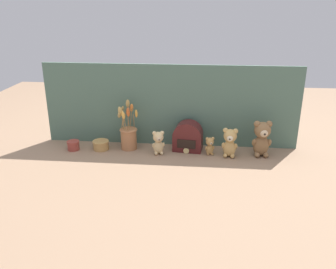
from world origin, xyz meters
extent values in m
plane|color=#8E7056|center=(0.00, 0.00, 0.00)|extent=(4.00, 4.00, 0.00)
cube|color=#4C6B5B|center=(0.00, 0.17, 0.28)|extent=(1.73, 0.02, 0.56)
ellipsoid|color=olive|center=(0.61, 0.03, 0.07)|extent=(0.11, 0.09, 0.14)
sphere|color=olive|center=(0.61, 0.03, 0.18)|extent=(0.11, 0.11, 0.11)
sphere|color=#D1B289|center=(0.61, -0.01, 0.17)|extent=(0.05, 0.05, 0.05)
sphere|color=black|center=(0.61, -0.03, 0.17)|extent=(0.01, 0.01, 0.01)
sphere|color=olive|center=(0.64, 0.03, 0.22)|extent=(0.04, 0.04, 0.04)
sphere|color=olive|center=(0.57, 0.02, 0.22)|extent=(0.04, 0.04, 0.04)
ellipsoid|color=olive|center=(0.65, 0.02, 0.09)|extent=(0.03, 0.05, 0.06)
ellipsoid|color=olive|center=(0.56, 0.02, 0.09)|extent=(0.03, 0.05, 0.06)
ellipsoid|color=olive|center=(0.64, 0.00, 0.02)|extent=(0.04, 0.06, 0.03)
ellipsoid|color=olive|center=(0.58, -0.01, 0.02)|extent=(0.04, 0.06, 0.03)
ellipsoid|color=tan|center=(0.40, -0.01, 0.06)|extent=(0.09, 0.08, 0.11)
sphere|color=tan|center=(0.40, -0.01, 0.14)|extent=(0.09, 0.09, 0.09)
sphere|color=beige|center=(0.40, -0.04, 0.14)|extent=(0.04, 0.04, 0.04)
sphere|color=black|center=(0.40, -0.05, 0.14)|extent=(0.01, 0.01, 0.01)
sphere|color=tan|center=(0.43, -0.01, 0.18)|extent=(0.03, 0.03, 0.03)
sphere|color=tan|center=(0.37, 0.00, 0.18)|extent=(0.03, 0.03, 0.03)
ellipsoid|color=tan|center=(0.44, -0.02, 0.08)|extent=(0.03, 0.04, 0.05)
ellipsoid|color=tan|center=(0.36, -0.01, 0.08)|extent=(0.03, 0.04, 0.05)
ellipsoid|color=tan|center=(0.42, -0.03, 0.01)|extent=(0.03, 0.05, 0.03)
ellipsoid|color=tan|center=(0.38, -0.03, 0.01)|extent=(0.03, 0.05, 0.03)
ellipsoid|color=#DBBC84|center=(-0.06, -0.01, 0.05)|extent=(0.08, 0.07, 0.09)
sphere|color=#DBBC84|center=(-0.06, -0.01, 0.12)|extent=(0.07, 0.07, 0.07)
sphere|color=#D1B289|center=(-0.06, -0.03, 0.11)|extent=(0.03, 0.03, 0.03)
sphere|color=black|center=(-0.05, -0.05, 0.11)|extent=(0.01, 0.01, 0.01)
sphere|color=#DBBC84|center=(-0.04, 0.00, 0.14)|extent=(0.03, 0.03, 0.03)
sphere|color=#DBBC84|center=(-0.09, -0.01, 0.14)|extent=(0.03, 0.03, 0.03)
ellipsoid|color=#DBBC84|center=(-0.03, 0.00, 0.06)|extent=(0.03, 0.03, 0.04)
ellipsoid|color=#DBBC84|center=(-0.09, -0.02, 0.06)|extent=(0.03, 0.03, 0.04)
ellipsoid|color=#DBBC84|center=(-0.04, -0.02, 0.01)|extent=(0.03, 0.04, 0.02)
ellipsoid|color=#DBBC84|center=(-0.07, -0.03, 0.01)|extent=(0.03, 0.04, 0.02)
ellipsoid|color=tan|center=(0.27, 0.01, 0.03)|extent=(0.06, 0.05, 0.07)
sphere|color=tan|center=(0.27, 0.01, 0.09)|extent=(0.05, 0.05, 0.05)
sphere|color=beige|center=(0.28, 0.00, 0.09)|extent=(0.03, 0.03, 0.03)
sphere|color=black|center=(0.28, -0.01, 0.09)|extent=(0.01, 0.01, 0.01)
sphere|color=tan|center=(0.29, 0.02, 0.11)|extent=(0.02, 0.02, 0.02)
sphere|color=tan|center=(0.26, 0.01, 0.11)|extent=(0.02, 0.02, 0.02)
ellipsoid|color=tan|center=(0.30, 0.02, 0.05)|extent=(0.02, 0.03, 0.03)
ellipsoid|color=tan|center=(0.25, 0.00, 0.05)|extent=(0.02, 0.03, 0.03)
ellipsoid|color=tan|center=(0.29, 0.00, 0.01)|extent=(0.02, 0.03, 0.02)
ellipsoid|color=tan|center=(0.27, 0.00, 0.01)|extent=(0.02, 0.03, 0.02)
cylinder|color=#AD7047|center=(-0.27, 0.06, 0.07)|extent=(0.11, 0.11, 0.14)
torus|color=#AD7047|center=(-0.27, 0.06, 0.14)|extent=(0.12, 0.12, 0.01)
cylinder|color=#9E7542|center=(-0.26, 0.03, 0.21)|extent=(0.01, 0.01, 0.13)
ellipsoid|color=#C65B28|center=(-0.26, 0.03, 0.27)|extent=(0.03, 0.03, 0.06)
cylinder|color=#9E7542|center=(-0.30, 0.06, 0.20)|extent=(0.01, 0.03, 0.11)
ellipsoid|color=tan|center=(-0.31, 0.06, 0.25)|extent=(0.02, 0.03, 0.04)
cylinder|color=#9E7542|center=(-0.23, 0.06, 0.20)|extent=(0.01, 0.04, 0.11)
ellipsoid|color=gold|center=(-0.21, 0.06, 0.25)|extent=(0.02, 0.04, 0.06)
cylinder|color=#9E7542|center=(-0.27, 0.08, 0.23)|extent=(0.01, 0.01, 0.17)
ellipsoid|color=tan|center=(-0.27, 0.09, 0.31)|extent=(0.03, 0.03, 0.06)
cylinder|color=#9E7542|center=(-0.26, 0.09, 0.21)|extent=(0.02, 0.02, 0.14)
ellipsoid|color=orange|center=(-0.25, 0.10, 0.28)|extent=(0.04, 0.03, 0.06)
cylinder|color=#9E7542|center=(-0.30, 0.03, 0.21)|extent=(0.03, 0.03, 0.14)
ellipsoid|color=tan|center=(-0.31, 0.02, 0.28)|extent=(0.04, 0.04, 0.05)
cylinder|color=#9E7542|center=(-0.30, 0.09, 0.20)|extent=(0.05, 0.04, 0.12)
ellipsoid|color=tan|center=(-0.32, 0.11, 0.26)|extent=(0.04, 0.04, 0.05)
cylinder|color=#9E7542|center=(-0.31, 0.07, 0.19)|extent=(0.01, 0.04, 0.09)
ellipsoid|color=tan|center=(-0.33, 0.07, 0.24)|extent=(0.03, 0.04, 0.05)
cylinder|color=#9E7542|center=(-0.29, 0.03, 0.20)|extent=(0.03, 0.02, 0.11)
ellipsoid|color=gold|center=(-0.29, 0.02, 0.25)|extent=(0.04, 0.03, 0.06)
cube|color=#4C1919|center=(0.13, 0.07, 0.05)|extent=(0.20, 0.14, 0.11)
cylinder|color=#4C1919|center=(0.13, 0.07, 0.11)|extent=(0.20, 0.14, 0.19)
cube|color=black|center=(0.12, 0.01, 0.07)|extent=(0.12, 0.02, 0.06)
cylinder|color=#D6BC7A|center=(0.12, 0.01, 0.02)|extent=(0.04, 0.01, 0.04)
cylinder|color=#993D33|center=(-0.64, 0.00, 0.03)|extent=(0.08, 0.08, 0.05)
cylinder|color=#993D33|center=(-0.64, 0.00, 0.06)|extent=(0.08, 0.08, 0.01)
cylinder|color=tan|center=(-0.46, 0.02, 0.03)|extent=(0.10, 0.10, 0.05)
cylinder|color=tan|center=(-0.46, 0.02, 0.06)|extent=(0.11, 0.11, 0.01)
camera|label=1|loc=(0.20, -2.14, 0.96)|focal=38.00mm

